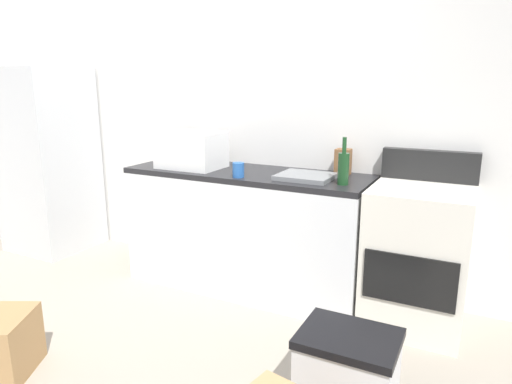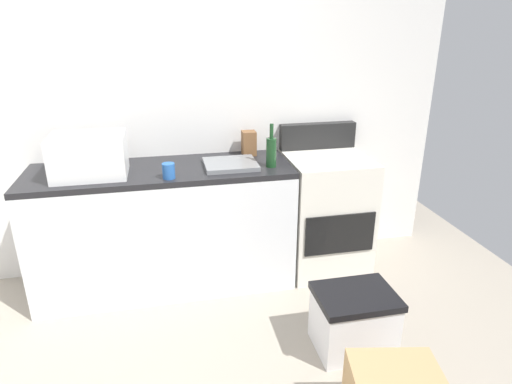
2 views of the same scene
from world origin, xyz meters
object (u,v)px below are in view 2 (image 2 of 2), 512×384
stove_oven (325,211)px  coffee_mug (169,171)px  microwave (89,156)px  wine_bottle (271,151)px  storage_bin (354,320)px  knife_block (249,143)px

stove_oven → coffee_mug: 1.28m
microwave → wine_bottle: 1.19m
stove_oven → wine_bottle: bearing=-165.3°
stove_oven → storage_bin: size_ratio=2.39×
knife_block → storage_bin: (0.40, -1.16, -0.80)m
wine_bottle → knife_block: wine_bottle is taller
stove_oven → coffee_mug: stove_oven is taller
stove_oven → microwave: (-1.66, -0.06, 0.57)m
microwave → knife_block: microwave is taller
microwave → coffee_mug: microwave is taller
wine_bottle → storage_bin: bearing=-70.2°
microwave → storage_bin: 1.94m
microwave → storage_bin: microwave is taller
coffee_mug → knife_block: (0.60, 0.41, 0.04)m
wine_bottle → knife_block: bearing=106.7°
coffee_mug → knife_block: size_ratio=0.56×
coffee_mug → microwave: bearing=162.2°
wine_bottle → coffee_mug: 0.71m
stove_oven → knife_block: (-0.56, 0.19, 0.52)m
wine_bottle → coffee_mug: wine_bottle is taller
stove_oven → storage_bin: 1.02m
storage_bin → coffee_mug: bearing=143.4°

